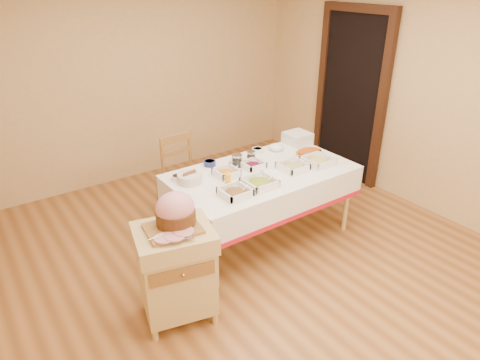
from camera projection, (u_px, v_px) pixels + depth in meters
name	position (u px, v px, depth m)	size (l,w,h in m)	color
room_shell	(257.00, 134.00, 3.62)	(5.00, 5.00, 5.00)	#9B622F
doorway	(351.00, 94.00, 5.50)	(0.09, 1.10, 2.20)	black
dining_table	(262.00, 185.00, 4.30)	(1.82, 1.02, 0.76)	#D1B873
butcher_cart	(176.00, 269.00, 3.31)	(0.67, 0.60, 0.82)	#D1B873
dining_chair	(184.00, 176.00, 4.76)	(0.45, 0.43, 0.93)	olive
ham_on_board	(175.00, 213.00, 3.15)	(0.42, 0.40, 0.28)	olive
serving_dish_a	(235.00, 192.00, 3.74)	(0.25, 0.24, 0.11)	white
serving_dish_b	(260.00, 183.00, 3.91)	(0.27, 0.27, 0.11)	white
serving_dish_c	(293.00, 167.00, 4.24)	(0.25, 0.25, 0.10)	white
serving_dish_d	(318.00, 161.00, 4.37)	(0.28, 0.28, 0.10)	white
serving_dish_e	(227.00, 173.00, 4.11)	(0.22, 0.21, 0.10)	white
serving_dish_f	(253.00, 165.00, 4.28)	(0.22, 0.21, 0.10)	white
small_bowl_left	(177.00, 178.00, 4.03)	(0.11, 0.11, 0.05)	white
small_bowl_mid	(210.00, 163.00, 4.33)	(0.12, 0.12, 0.05)	navy
small_bowl_right	(257.00, 150.00, 4.63)	(0.11, 0.11, 0.06)	white
bowl_white_imported	(237.00, 161.00, 4.40)	(0.15, 0.15, 0.04)	white
bowl_small_imported	(276.00, 148.00, 4.71)	(0.16, 0.16, 0.05)	white
preserve_jar_left	(237.00, 161.00, 4.29)	(0.11, 0.11, 0.13)	silver
preserve_jar_right	(251.00, 157.00, 4.41)	(0.09, 0.09, 0.12)	silver
mustard_bottle	(228.00, 180.00, 3.86)	(0.06, 0.06, 0.18)	yellow
bread_basket	(190.00, 178.00, 3.98)	(0.23, 0.23, 0.10)	silver
plate_stack	(297.00, 138.00, 4.88)	(0.26, 0.26, 0.13)	white
brass_platter	(309.00, 152.00, 4.61)	(0.31, 0.22, 0.04)	gold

